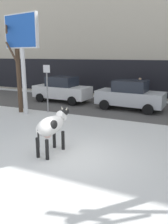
{
  "coord_description": "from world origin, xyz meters",
  "views": [
    {
      "loc": [
        3.61,
        -6.56,
        3.43
      ],
      "look_at": [
        -0.36,
        2.01,
        1.1
      ],
      "focal_mm": 37.69,
      "sensor_mm": 36.0,
      "label": 1
    }
  ],
  "objects_px": {
    "billboard": "(21,38)",
    "bare_tree_right_lot": "(17,66)",
    "cow_holstein": "(52,126)",
    "street_sign": "(47,85)",
    "car_silver_sedan": "(130,95)",
    "pedestrian_near_billboard": "(139,89)",
    "car_white_sedan": "(62,89)"
  },
  "relations": [
    {
      "from": "pedestrian_near_billboard",
      "to": "bare_tree_right_lot",
      "type": "bearing_deg",
      "value": -130.97
    },
    {
      "from": "pedestrian_near_billboard",
      "to": "cow_holstein",
      "type": "bearing_deg",
      "value": -93.79
    },
    {
      "from": "car_white_sedan",
      "to": "street_sign",
      "type": "bearing_deg",
      "value": -75.04
    },
    {
      "from": "cow_holstein",
      "to": "billboard",
      "type": "xyz_separation_m",
      "value": [
        -4.46,
        4.15,
        3.31
      ]
    },
    {
      "from": "billboard",
      "to": "pedestrian_near_billboard",
      "type": "bearing_deg",
      "value": 52.99
    },
    {
      "from": "car_white_sedan",
      "to": "bare_tree_right_lot",
      "type": "height_order",
      "value": "bare_tree_right_lot"
    },
    {
      "from": "billboard",
      "to": "car_silver_sedan",
      "type": "height_order",
      "value": "billboard"
    },
    {
      "from": "car_silver_sedan",
      "to": "street_sign",
      "type": "height_order",
      "value": "street_sign"
    },
    {
      "from": "cow_holstein",
      "to": "billboard",
      "type": "relative_size",
      "value": 0.34
    },
    {
      "from": "car_silver_sedan",
      "to": "bare_tree_right_lot",
      "type": "xyz_separation_m",
      "value": [
        -5.86,
        -3.51,
        1.86
      ]
    },
    {
      "from": "billboard",
      "to": "bare_tree_right_lot",
      "type": "relative_size",
      "value": 1.06
    },
    {
      "from": "car_silver_sedan",
      "to": "pedestrian_near_billboard",
      "type": "height_order",
      "value": "car_silver_sedan"
    },
    {
      "from": "car_white_sedan",
      "to": "pedestrian_near_billboard",
      "type": "relative_size",
      "value": 2.48
    },
    {
      "from": "billboard",
      "to": "street_sign",
      "type": "height_order",
      "value": "billboard"
    },
    {
      "from": "cow_holstein",
      "to": "street_sign",
      "type": "distance_m",
      "value": 6.18
    },
    {
      "from": "pedestrian_near_billboard",
      "to": "street_sign",
      "type": "xyz_separation_m",
      "value": [
        -4.23,
        -5.99,
        0.79
      ]
    },
    {
      "from": "cow_holstein",
      "to": "pedestrian_near_billboard",
      "type": "relative_size",
      "value": 1.1
    },
    {
      "from": "pedestrian_near_billboard",
      "to": "bare_tree_right_lot",
      "type": "distance_m",
      "value": 9.02
    },
    {
      "from": "cow_holstein",
      "to": "street_sign",
      "type": "bearing_deg",
      "value": 124.76
    },
    {
      "from": "car_silver_sedan",
      "to": "pedestrian_near_billboard",
      "type": "bearing_deg",
      "value": 91.36
    },
    {
      "from": "cow_holstein",
      "to": "pedestrian_near_billboard",
      "type": "distance_m",
      "value": 11.06
    },
    {
      "from": "billboard",
      "to": "car_silver_sedan",
      "type": "distance_m",
      "value": 7.3
    },
    {
      "from": "cow_holstein",
      "to": "car_silver_sedan",
      "type": "xyz_separation_m",
      "value": [
        0.81,
        7.88,
        -0.09
      ]
    },
    {
      "from": "bare_tree_right_lot",
      "to": "cow_holstein",
      "type": "bearing_deg",
      "value": -40.86
    },
    {
      "from": "car_white_sedan",
      "to": "bare_tree_right_lot",
      "type": "relative_size",
      "value": 0.81
    },
    {
      "from": "billboard",
      "to": "bare_tree_right_lot",
      "type": "height_order",
      "value": "billboard"
    },
    {
      "from": "pedestrian_near_billboard",
      "to": "billboard",
      "type": "bearing_deg",
      "value": -127.01
    },
    {
      "from": "cow_holstein",
      "to": "street_sign",
      "type": "xyz_separation_m",
      "value": [
        -3.5,
        5.04,
        0.67
      ]
    },
    {
      "from": "car_white_sedan",
      "to": "car_silver_sedan",
      "type": "bearing_deg",
      "value": -4.11
    },
    {
      "from": "car_white_sedan",
      "to": "bare_tree_right_lot",
      "type": "xyz_separation_m",
      "value": [
        -0.69,
        -3.88,
        1.86
      ]
    },
    {
      "from": "car_white_sedan",
      "to": "bare_tree_right_lot",
      "type": "bearing_deg",
      "value": -100.14
    },
    {
      "from": "billboard",
      "to": "bare_tree_right_lot",
      "type": "xyz_separation_m",
      "value": [
        -0.59,
        0.23,
        -1.55
      ]
    }
  ]
}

